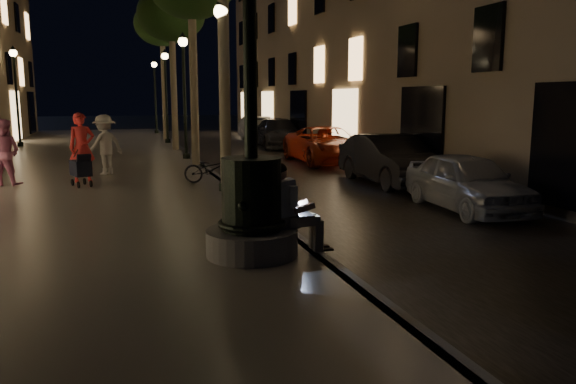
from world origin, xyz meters
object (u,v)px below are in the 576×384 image
object	(u,v)px
car_front	(467,182)
tree_far	(162,25)
car_second	(390,160)
car_third	(326,145)
lamp_curb_d	(155,87)
lamp_curb_b	(184,80)
tree_third	(171,15)
pedestrian_pink	(4,152)
lamp_curb_c	(166,84)
car_rear	(278,133)
car_fifth	(259,129)
pedestrian_white	(105,145)
bicycle	(211,169)
stroller	(81,168)
seated_man_laptop	(290,206)
lamp_left_c	(16,83)
lamp_curb_a	(222,71)
fountain_lamppost	(251,190)
pedestrian_red	(82,147)

from	to	relation	value
car_front	tree_far	bearing A→B (deg)	107.30
car_second	car_third	bearing A→B (deg)	89.22
lamp_curb_d	car_second	xyz separation A→B (m)	(5.16, -23.13, -2.49)
lamp_curb_b	car_second	xyz separation A→B (m)	(5.16, -7.13, -2.49)
tree_third	pedestrian_pink	distance (m)	11.98
lamp_curb_c	lamp_curb_d	xyz separation A→B (m)	(0.00, 8.00, 0.00)
tree_far	car_rear	xyz separation A→B (m)	(5.34, -4.25, -5.70)
tree_third	car_fifth	size ratio (longest dim) A/B	1.65
car_front	pedestrian_white	world-z (taller)	pedestrian_white
bicycle	stroller	bearing A→B (deg)	102.87
seated_man_laptop	tree_third	distance (m)	18.74
seated_man_laptop	pedestrian_white	bearing A→B (deg)	105.75
car_third	pedestrian_pink	xyz separation A→B (m)	(-10.84, -3.93, 0.39)
lamp_left_c	stroller	bearing A→B (deg)	-75.96
lamp_curb_b	lamp_curb_d	bearing A→B (deg)	90.00
car_fifth	lamp_curb_b	bearing A→B (deg)	-121.50
lamp_curb_a	fountain_lamppost	bearing A→B (deg)	-96.65
tree_third	lamp_curb_c	size ratio (longest dim) A/B	1.50
lamp_curb_b	pedestrian_red	bearing A→B (deg)	-123.89
tree_far	lamp_curb_b	distance (m)	10.50
car_rear	car_fifth	distance (m)	4.32
tree_far	stroller	bearing A→B (deg)	-102.67
lamp_curb_c	pedestrian_red	world-z (taller)	lamp_curb_c
car_second	bicycle	size ratio (longest dim) A/B	2.92
stroller	car_third	world-z (taller)	car_third
car_fifth	pedestrian_pink	world-z (taller)	pedestrian_pink
lamp_curb_c	car_fifth	xyz separation A→B (m)	(5.50, 2.07, -2.52)
tree_far	lamp_curb_d	xyz separation A→B (m)	(-0.08, 6.00, -3.20)
car_fifth	pedestrian_red	size ratio (longest dim) A/B	2.22
stroller	car_rear	size ratio (longest dim) A/B	0.20
car_second	fountain_lamppost	bearing A→B (deg)	-129.76
car_third	pedestrian_red	world-z (taller)	pedestrian_red
pedestrian_pink	pedestrian_white	world-z (taller)	pedestrian_white
car_front	car_third	size ratio (longest dim) A/B	0.76
car_third	car_fifth	size ratio (longest dim) A/B	1.18
lamp_curb_d	car_second	distance (m)	23.83
fountain_lamppost	car_second	size ratio (longest dim) A/B	1.16
pedestrian_white	car_fifth	bearing A→B (deg)	-153.81
tree_far	lamp_left_c	bearing A→B (deg)	-164.43
lamp_left_c	pedestrian_white	xyz separation A→B (m)	(4.15, -11.84, -2.11)
lamp_left_c	lamp_curb_a	bearing A→B (deg)	-66.07
lamp_curb_b	stroller	bearing A→B (deg)	-119.93
car_third	stroller	bearing A→B (deg)	-150.07
lamp_curb_c	car_rear	world-z (taller)	lamp_curb_c
tree_third	pedestrian_pink	xyz separation A→B (m)	(-5.53, -9.36, -5.03)
lamp_curb_b	pedestrian_white	distance (m)	5.28
seated_man_laptop	stroller	xyz separation A→B (m)	(-3.47, 7.83, -0.24)
stroller	lamp_left_c	bearing A→B (deg)	84.23
car_second	bicycle	distance (m)	5.29
tree_third	car_second	bearing A→B (deg)	-65.12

